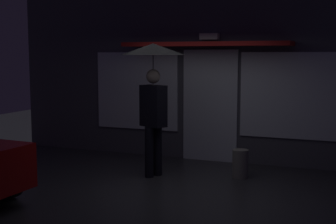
% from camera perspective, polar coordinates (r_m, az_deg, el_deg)
% --- Properties ---
extents(ground_plane, '(18.00, 18.00, 0.00)m').
position_cam_1_polar(ground_plane, '(7.58, 0.11, -9.20)').
color(ground_plane, '#2D2D33').
extents(building_facade, '(8.68, 1.00, 4.59)m').
position_cam_1_polar(building_facade, '(9.50, 5.41, 7.87)').
color(building_facade, '#4C4C56').
rests_on(building_facade, ground).
extents(person_with_umbrella, '(1.11, 1.11, 2.29)m').
position_cam_1_polar(person_with_umbrella, '(8.09, -1.79, 4.62)').
color(person_with_umbrella, black).
rests_on(person_with_umbrella, ground).
extents(sidewalk_bollard, '(0.27, 0.27, 0.49)m').
position_cam_1_polar(sidewalk_bollard, '(8.27, 8.67, -6.16)').
color(sidewalk_bollard, slate).
rests_on(sidewalk_bollard, ground).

